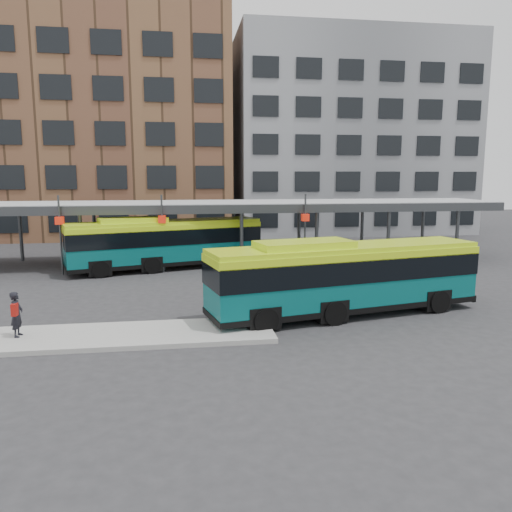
# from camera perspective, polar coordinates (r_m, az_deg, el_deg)

# --- Properties ---
(ground) EXTENTS (120.00, 120.00, 0.00)m
(ground) POSITION_cam_1_polar(r_m,az_deg,el_deg) (22.18, -3.52, -6.38)
(ground) COLOR #28282B
(ground) RESTS_ON ground
(boarding_island) EXTENTS (14.00, 3.00, 0.18)m
(boarding_island) POSITION_cam_1_polar(r_m,az_deg,el_deg) (19.56, -19.18, -8.76)
(boarding_island) COLOR gray
(boarding_island) RESTS_ON ground
(canopy) EXTENTS (40.00, 6.53, 4.80)m
(canopy) POSITION_cam_1_polar(r_m,az_deg,el_deg) (34.27, -5.58, 5.72)
(canopy) COLOR #999B9E
(canopy) RESTS_ON ground
(building_brick) EXTENTS (26.00, 14.00, 22.00)m
(building_brick) POSITION_cam_1_polar(r_m,az_deg,el_deg) (54.16, -17.72, 14.11)
(building_brick) COLOR brown
(building_brick) RESTS_ON ground
(building_grey) EXTENTS (24.00, 14.00, 20.00)m
(building_grey) POSITION_cam_1_polar(r_m,az_deg,el_deg) (56.34, 10.21, 13.16)
(building_grey) COLOR slate
(building_grey) RESTS_ON ground
(bus_front) EXTENTS (12.25, 4.99, 3.30)m
(bus_front) POSITION_cam_1_polar(r_m,az_deg,el_deg) (21.64, 10.10, -2.22)
(bus_front) COLOR #075253
(bus_front) RESTS_ON ground
(bus_rear) EXTENTS (12.51, 6.03, 3.39)m
(bus_rear) POSITION_cam_1_polar(r_m,az_deg,el_deg) (32.45, -10.37, 1.62)
(bus_rear) COLOR #075253
(bus_rear) RESTS_ON ground
(pedestrian) EXTENTS (0.41, 0.64, 1.65)m
(pedestrian) POSITION_cam_1_polar(r_m,az_deg,el_deg) (20.02, -25.68, -5.99)
(pedestrian) COLOR black
(pedestrian) RESTS_ON boarding_island
(bike_rack) EXTENTS (6.40, 1.53, 0.99)m
(bike_rack) POSITION_cam_1_polar(r_m,az_deg,el_deg) (36.97, 15.57, 0.32)
(bike_rack) COLOR slate
(bike_rack) RESTS_ON ground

